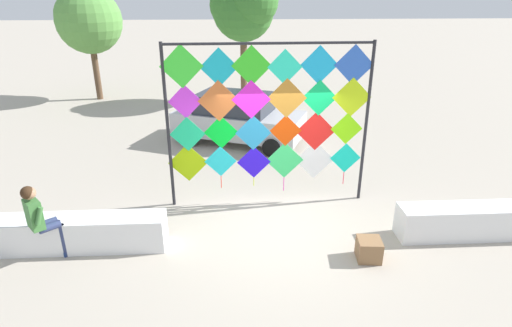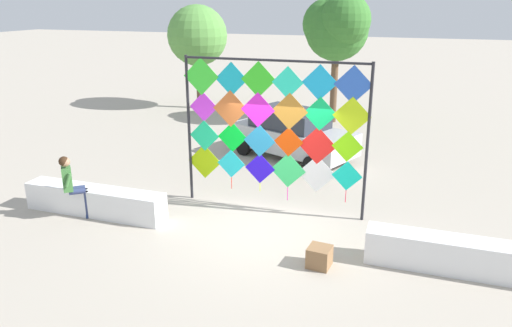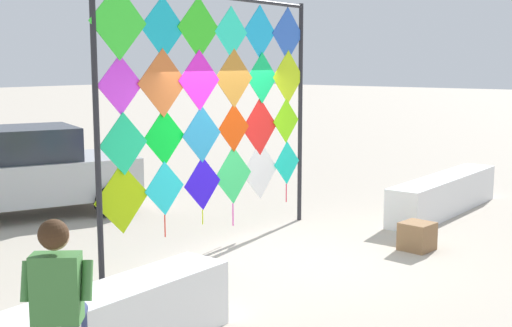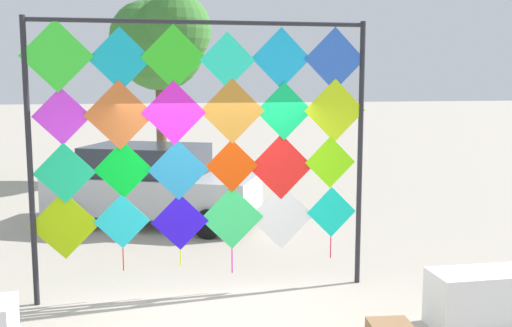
% 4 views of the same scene
% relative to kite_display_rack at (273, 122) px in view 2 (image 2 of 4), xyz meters
% --- Properties ---
extents(ground, '(120.00, 120.00, 0.00)m').
position_rel_kite_display_rack_xyz_m(ground, '(0.17, -1.19, -2.11)').
color(ground, '#ADA393').
extents(plaza_ledge_left, '(3.48, 0.56, 0.65)m').
position_rel_kite_display_rack_xyz_m(plaza_ledge_left, '(-3.80, -1.66, -1.79)').
color(plaza_ledge_left, white).
rests_on(plaza_ledge_left, ground).
extents(plaza_ledge_right, '(3.48, 0.56, 0.65)m').
position_rel_kite_display_rack_xyz_m(plaza_ledge_right, '(4.14, -1.66, -1.79)').
color(plaza_ledge_right, white).
rests_on(plaza_ledge_right, ground).
extents(kite_display_rack, '(4.36, 0.14, 3.55)m').
position_rel_kite_display_rack_xyz_m(kite_display_rack, '(0.00, 0.00, 0.00)').
color(kite_display_rack, '#232328').
rests_on(kite_display_rack, ground).
extents(seated_vendor, '(0.72, 0.69, 1.49)m').
position_rel_kite_display_rack_xyz_m(seated_vendor, '(-4.08, -2.00, -1.23)').
color(seated_vendor, navy).
rests_on(seated_vendor, ground).
extents(parked_car, '(4.27, 3.07, 1.52)m').
position_rel_kite_display_rack_xyz_m(parked_car, '(-0.61, 4.05, -1.34)').
color(parked_car, '#B7B7BC').
rests_on(parked_car, ground).
extents(cardboard_box_large, '(0.45, 0.45, 0.39)m').
position_rel_kite_display_rack_xyz_m(cardboard_box_large, '(1.62, -2.30, -1.91)').
color(cardboard_box_large, olive).
rests_on(cardboard_box_large, ground).
extents(tree_far_right, '(2.87, 2.87, 4.58)m').
position_rel_kite_display_rack_xyz_m(tree_far_right, '(-6.72, 10.06, 1.17)').
color(tree_far_right, brown).
rests_on(tree_far_right, ground).
extents(tree_palm_like, '(2.67, 2.74, 5.00)m').
position_rel_kite_display_rack_xyz_m(tree_palm_like, '(-0.24, 9.11, 1.68)').
color(tree_palm_like, brown).
rests_on(tree_palm_like, ground).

